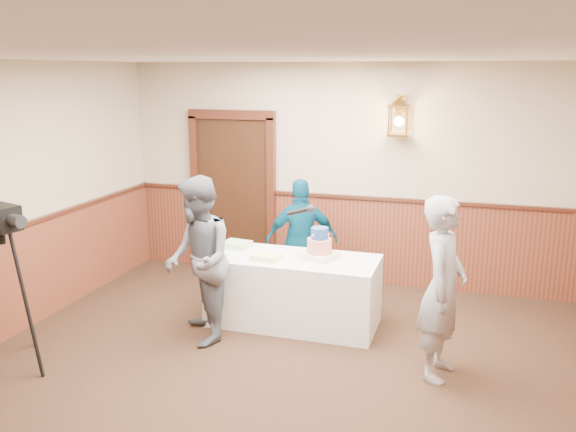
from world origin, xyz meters
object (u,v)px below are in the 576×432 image
(assistant_p, at_px, (302,240))
(sheet_cake_yellow, at_px, (266,257))
(interviewer, at_px, (198,261))
(display_table, at_px, (294,291))
(tv_camera_rig, at_px, (9,296))
(sheet_cake_green, at_px, (237,245))
(tiered_cake, at_px, (319,246))
(baker, at_px, (443,288))

(assistant_p, bearing_deg, sheet_cake_yellow, 58.38)
(interviewer, bearing_deg, assistant_p, 122.95)
(assistant_p, bearing_deg, display_table, 75.86)
(tv_camera_rig, bearing_deg, sheet_cake_green, 67.86)
(display_table, relative_size, tiered_cake, 4.33)
(sheet_cake_yellow, xyz_separation_m, sheet_cake_green, (-0.47, 0.32, 0.00))
(tv_camera_rig, bearing_deg, tiered_cake, 51.59)
(tiered_cake, xyz_separation_m, baker, (1.32, -0.77, -0.05))
(display_table, bearing_deg, assistant_p, 99.56)
(sheet_cake_yellow, bearing_deg, sheet_cake_green, 145.33)
(interviewer, relative_size, assistant_p, 1.16)
(sheet_cake_yellow, bearing_deg, tv_camera_rig, -141.32)
(tiered_cake, relative_size, assistant_p, 0.28)
(tiered_cake, xyz_separation_m, sheet_cake_yellow, (-0.52, -0.21, -0.10))
(display_table, distance_m, tiered_cake, 0.58)
(display_table, relative_size, baker, 1.09)
(tiered_cake, relative_size, sheet_cake_green, 1.42)
(assistant_p, xyz_separation_m, tv_camera_rig, (-2.07, -2.46, -0.04))
(display_table, xyz_separation_m, baker, (1.59, -0.72, 0.45))
(sheet_cake_green, distance_m, tv_camera_rig, 2.40)
(baker, bearing_deg, tiered_cake, 68.49)
(display_table, height_order, baker, baker)
(display_table, distance_m, sheet_cake_yellow, 0.50)
(assistant_p, bearing_deg, sheet_cake_green, 20.70)
(sheet_cake_yellow, height_order, interviewer, interviewer)
(display_table, distance_m, tv_camera_rig, 2.81)
(sheet_cake_yellow, distance_m, tv_camera_rig, 2.50)
(sheet_cake_yellow, height_order, sheet_cake_green, sheet_cake_green)
(display_table, bearing_deg, tiered_cake, 10.56)
(tiered_cake, height_order, sheet_cake_yellow, tiered_cake)
(display_table, bearing_deg, sheet_cake_green, 167.01)
(display_table, height_order, tiered_cake, tiered_cake)
(display_table, xyz_separation_m, interviewer, (-0.79, -0.68, 0.47))
(baker, relative_size, assistant_p, 1.13)
(interviewer, bearing_deg, sheet_cake_yellow, 102.29)
(assistant_p, bearing_deg, tiered_cake, 95.93)
(tiered_cake, height_order, sheet_cake_green, tiered_cake)
(tiered_cake, bearing_deg, baker, -30.40)
(tiered_cake, bearing_deg, interviewer, -145.19)
(sheet_cake_green, bearing_deg, baker, -21.05)
(display_table, xyz_separation_m, assistant_p, (-0.13, 0.75, 0.36))
(baker, height_order, assistant_p, baker)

